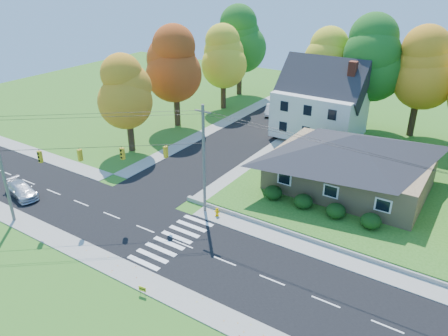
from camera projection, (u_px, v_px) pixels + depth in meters
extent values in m
plane|color=#3D7923|center=(183.00, 244.00, 34.84)|extent=(120.00, 120.00, 0.00)
cube|color=black|center=(183.00, 244.00, 34.84)|extent=(90.00, 8.00, 0.02)
cube|color=black|center=(255.00, 130.00, 58.48)|extent=(8.00, 44.00, 0.02)
cube|color=#9C9A90|center=(217.00, 216.00, 38.61)|extent=(90.00, 2.00, 0.08)
cube|color=#9C9A90|center=(139.00, 278.00, 31.03)|extent=(90.00, 2.00, 0.08)
cube|color=#3D7923|center=(412.00, 182.00, 44.24)|extent=(30.00, 30.00, 0.50)
cube|color=tan|center=(349.00, 171.00, 42.12)|extent=(14.00, 10.00, 3.20)
pyramid|color=#26262B|center=(353.00, 146.00, 40.97)|extent=(14.60, 10.60, 2.20)
cube|color=silver|center=(319.00, 113.00, 54.65)|extent=(10.00, 8.00, 5.60)
pyramid|color=#26262B|center=(322.00, 81.00, 52.93)|extent=(10.40, 8.40, 2.40)
cube|color=brown|center=(349.00, 102.00, 52.07)|extent=(0.90, 0.90, 9.60)
ellipsoid|color=#163A10|center=(273.00, 192.00, 40.30)|extent=(1.70, 1.70, 1.27)
ellipsoid|color=#163A10|center=(303.00, 201.00, 38.82)|extent=(1.70, 1.70, 1.27)
ellipsoid|color=#163A10|center=(336.00, 211.00, 37.34)|extent=(1.70, 1.70, 1.27)
ellipsoid|color=#163A10|center=(371.00, 221.00, 35.87)|extent=(1.70, 1.70, 1.27)
cylinder|color=#666059|center=(2.00, 169.00, 35.91)|extent=(0.26, 0.26, 10.00)
cylinder|color=#666059|center=(204.00, 161.00, 37.38)|extent=(0.26, 0.26, 10.00)
cube|color=#666059|center=(203.00, 111.00, 35.50)|extent=(1.60, 0.12, 0.12)
cube|color=gold|center=(40.00, 157.00, 35.78)|extent=(0.34, 0.26, 1.00)
cube|color=gold|center=(80.00, 155.00, 36.07)|extent=(0.26, 0.34, 1.00)
cube|color=gold|center=(122.00, 154.00, 36.37)|extent=(0.34, 0.26, 1.00)
cube|color=gold|center=(166.00, 152.00, 36.69)|extent=(0.26, 0.34, 1.00)
cylinder|color=black|center=(103.00, 147.00, 35.96)|extent=(13.02, 10.43, 0.04)
cylinder|color=#3F2A19|center=(322.00, 100.00, 60.22)|extent=(0.80, 0.80, 5.40)
sphere|color=gold|center=(325.00, 72.00, 58.55)|extent=(6.72, 6.72, 6.72)
sphere|color=gold|center=(326.00, 59.00, 57.83)|extent=(5.91, 5.91, 5.91)
sphere|color=gold|center=(327.00, 46.00, 57.12)|extent=(5.11, 5.11, 5.11)
cylinder|color=#3F2A19|center=(364.00, 105.00, 56.31)|extent=(0.86, 0.86, 6.30)
sphere|color=#236C1F|center=(369.00, 70.00, 54.37)|extent=(7.84, 7.84, 7.84)
sphere|color=#236C1F|center=(371.00, 54.00, 53.53)|extent=(6.90, 6.90, 6.90)
sphere|color=#236C1F|center=(373.00, 38.00, 52.69)|extent=(5.96, 5.96, 5.96)
cylinder|color=#3F2A19|center=(414.00, 113.00, 54.21)|extent=(0.83, 0.83, 5.85)
sphere|color=orange|center=(420.00, 79.00, 52.40)|extent=(7.28, 7.28, 7.28)
sphere|color=orange|center=(423.00, 64.00, 51.63)|extent=(6.41, 6.41, 6.41)
sphere|color=orange|center=(426.00, 48.00, 50.85)|extent=(5.53, 5.53, 5.53)
cylinder|color=#3F2A19|center=(130.00, 131.00, 51.25)|extent=(0.77, 0.77, 4.95)
sphere|color=orange|center=(128.00, 101.00, 49.72)|extent=(6.16, 6.16, 6.16)
sphere|color=orange|center=(126.00, 88.00, 49.06)|extent=(5.42, 5.42, 5.42)
sphere|color=orange|center=(125.00, 74.00, 48.41)|extent=(4.68, 4.68, 4.68)
cylinder|color=#3F2A19|center=(177.00, 104.00, 59.13)|extent=(0.83, 0.83, 5.85)
sphere|color=#B24516|center=(175.00, 73.00, 57.32)|extent=(7.28, 7.28, 7.28)
sphere|color=#B24516|center=(175.00, 59.00, 56.54)|extent=(6.41, 6.41, 6.41)
sphere|color=#B24516|center=(174.00, 45.00, 55.77)|extent=(5.53, 5.53, 5.53)
cylinder|color=#3F2A19|center=(223.00, 91.00, 66.31)|extent=(0.80, 0.80, 5.40)
sphere|color=gold|center=(223.00, 65.00, 64.64)|extent=(6.72, 6.72, 6.72)
sphere|color=gold|center=(223.00, 53.00, 63.92)|extent=(5.91, 5.91, 5.91)
sphere|color=gold|center=(223.00, 42.00, 63.21)|extent=(5.11, 5.11, 5.11)
cylinder|color=#3F2A19|center=(239.00, 76.00, 73.17)|extent=(0.86, 0.86, 6.30)
sphere|color=#236C1F|center=(240.00, 48.00, 71.22)|extent=(7.84, 7.84, 7.84)
sphere|color=#236C1F|center=(240.00, 36.00, 70.38)|extent=(6.90, 6.90, 6.90)
sphere|color=#236C1F|center=(240.00, 23.00, 69.54)|extent=(5.96, 5.96, 5.96)
imported|color=silver|center=(21.00, 190.00, 41.70)|extent=(4.78, 2.70, 1.31)
imported|color=silver|center=(271.00, 110.00, 64.28)|extent=(2.81, 4.47, 1.39)
cylinder|color=#FFB000|center=(217.00, 216.00, 38.65)|extent=(0.39, 0.39, 0.11)
cylinder|color=#FFB000|center=(217.00, 213.00, 38.51)|extent=(0.26, 0.26, 0.59)
sphere|color=#FFB000|center=(217.00, 209.00, 38.36)|extent=(0.28, 0.28, 0.28)
cylinder|color=#FFB000|center=(217.00, 212.00, 38.47)|extent=(0.49, 0.17, 0.13)
cylinder|color=black|center=(140.00, 291.00, 29.54)|extent=(0.02, 0.02, 0.47)
cylinder|color=black|center=(145.00, 293.00, 29.34)|extent=(0.02, 0.02, 0.47)
cube|color=yellow|center=(142.00, 289.00, 29.32)|extent=(0.56, 0.13, 0.38)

